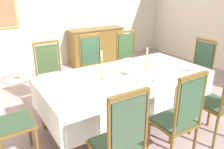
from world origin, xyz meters
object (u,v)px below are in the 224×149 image
dining_table (125,79)px  spoon_primary (189,71)px  chair_head_west (6,118)px  bowl_far_left (161,80)px  chair_head_east (198,68)px  bowl_near_right (146,82)px  chair_south_a (120,141)px  soup_tureen (128,67)px  chair_north_b (94,67)px  spoon_secondary (150,81)px  sideboard (96,46)px  bowl_near_left (184,72)px  chair_north_c (129,60)px  chair_south_b (178,117)px  chair_north_a (52,76)px  candlestick_east (147,61)px  chair_south_c (222,98)px  candlestick_west (102,68)px

dining_table → spoon_primary: 0.94m
chair_head_west → spoon_primary: size_ratio=6.37×
dining_table → bowl_far_left: 0.53m
chair_head_east → bowl_near_right: chair_head_east is taller
chair_south_a → chair_head_west: (-0.82, 0.98, -0.00)m
chair_head_west → bowl_near_right: (1.60, -0.40, 0.21)m
bowl_far_left → soup_tureen: bearing=111.1°
chair_north_b → chair_head_east: (1.54, -0.98, -0.03)m
spoon_secondary → sideboard: (0.91, 3.15, -0.32)m
chair_head_east → sideboard: 2.83m
chair_south_a → bowl_near_left: 1.59m
dining_table → chair_head_east: 1.57m
chair_north_c → chair_head_east: size_ratio=1.06×
chair_south_b → sideboard: size_ratio=0.77×
chair_north_a → candlestick_east: bearing=138.9°
bowl_near_right → bowl_far_left: (0.20, -0.07, 0.00)m
chair_south_a → spoon_secondary: size_ratio=6.42×
soup_tureen → spoon_secondary: soup_tureen is taller
chair_south_a → candlestick_east: (1.12, 0.98, 0.32)m
chair_head_east → bowl_near_left: size_ratio=5.85×
dining_table → chair_south_b: chair_south_b is taller
chair_north_a → bowl_far_left: size_ratio=5.64×
bowl_near_right → spoon_secondary: (0.09, 0.03, -0.01)m
chair_north_a → candlestick_east: 1.52m
chair_north_a → chair_south_b: size_ratio=1.00×
candlestick_east → spoon_secondary: bearing=-123.6°
chair_south_c → spoon_secondary: (-0.65, 0.61, 0.17)m
spoon_secondary → sideboard: sideboard is taller
chair_north_b → bowl_near_right: size_ratio=8.12×
bowl_far_left → chair_south_c: bearing=-43.0°
chair_south_a → sideboard: chair_south_a is taller
chair_south_b → chair_head_east: bearing=32.3°
chair_north_a → bowl_far_left: bearing=124.1°
chair_south_b → soup_tureen: size_ratio=4.64×
chair_south_c → candlestick_west: 1.55m
chair_north_a → candlestick_east: (1.12, -0.97, 0.32)m
chair_north_a → spoon_secondary: (0.87, -1.35, 0.20)m
chair_north_a → candlestick_west: size_ratio=2.84×
chair_head_west → bowl_far_left: (1.79, -0.46, 0.21)m
candlestick_east → bowl_near_right: bearing=-130.6°
chair_north_c → chair_south_c: bearing=90.0°
bowl_far_left → spoon_primary: 0.63m
bowl_near_left → sideboard: (0.31, 3.18, -0.34)m
chair_south_a → chair_north_b: size_ratio=0.98×
candlestick_west → chair_south_b: bearing=-68.0°
chair_head_west → chair_head_east: chair_head_west is taller
chair_head_east → spoon_primary: 0.83m
chair_north_b → spoon_primary: (0.83, -1.35, 0.18)m
bowl_near_left → chair_north_b: bearing=117.2°
candlestick_east → bowl_far_left: 0.50m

